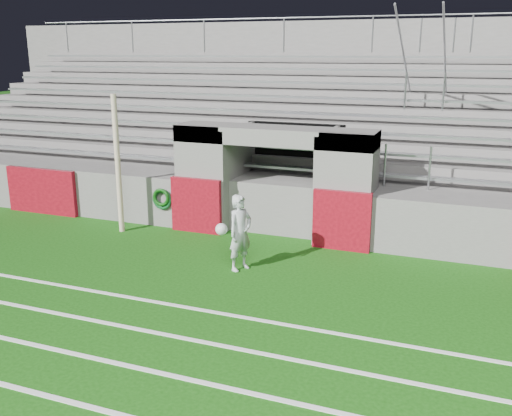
% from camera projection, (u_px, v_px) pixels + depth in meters
% --- Properties ---
extents(ground, '(90.00, 90.00, 0.00)m').
position_uv_depth(ground, '(212.00, 286.00, 10.80)').
color(ground, '#12480C').
rests_on(ground, ground).
extents(field_post, '(0.13, 0.13, 3.35)m').
position_uv_depth(field_post, '(118.00, 165.00, 13.69)').
color(field_post, beige).
rests_on(field_post, ground).
extents(stadium_structure, '(26.00, 8.48, 5.42)m').
position_uv_depth(stadium_structure, '(322.00, 146.00, 17.57)').
color(stadium_structure, '#5D5A58').
rests_on(stadium_structure, ground).
extents(goalkeeper_with_ball, '(0.72, 0.69, 1.56)m').
position_uv_depth(goalkeeper_with_ball, '(239.00, 233.00, 11.44)').
color(goalkeeper_with_ball, '#B0B6BA').
rests_on(goalkeeper_with_ball, ground).
extents(hose_coil, '(0.54, 0.14, 0.56)m').
position_uv_depth(hose_coil, '(162.00, 199.00, 14.18)').
color(hose_coil, '#0E471E').
rests_on(hose_coil, ground).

